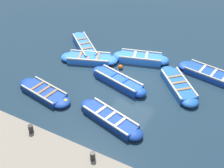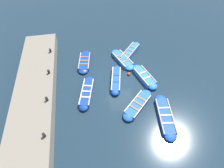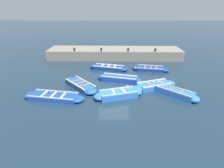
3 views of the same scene
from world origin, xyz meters
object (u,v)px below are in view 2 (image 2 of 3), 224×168
at_px(boat_far_corner, 116,80).
at_px(boat_outer_right, 122,59).
at_px(boat_bow_out, 130,52).
at_px(buoy_yellow_far, 85,72).
at_px(buoy_orange_near, 129,74).
at_px(boat_near_quay, 87,93).
at_px(boat_centre, 165,116).
at_px(boat_end_of_row, 138,105).
at_px(boat_stern_in, 85,62).
at_px(bollard_mid_north, 49,72).
at_px(bollard_south, 44,135).
at_px(boat_alongside, 144,77).
at_px(bollard_north, 50,51).
at_px(bollard_mid_south, 47,99).

bearing_deg(boat_far_corner, boat_outer_right, -114.48).
bearing_deg(boat_bow_out, buoy_yellow_far, 21.92).
bearing_deg(buoy_orange_near, boat_outer_right, -85.27).
xyz_separation_m(boat_near_quay, buoy_orange_near, (-4.05, -1.54, -0.05)).
bearing_deg(boat_centre, boat_end_of_row, -37.71).
xyz_separation_m(boat_end_of_row, boat_near_quay, (3.92, -1.95, 0.00)).
height_order(boat_stern_in, boat_outer_right, boat_outer_right).
xyz_separation_m(boat_far_corner, bollard_mid_north, (5.68, -1.03, 1.02)).
height_order(bollard_south, buoy_yellow_far, bollard_south).
relative_size(boat_alongside, boat_centre, 0.83).
xyz_separation_m(boat_stern_in, boat_bow_out, (-4.80, -0.58, 0.05)).
bearing_deg(boat_alongside, boat_centre, 94.97).
relative_size(boat_near_quay, boat_centre, 0.90).
bearing_deg(bollard_north, bollard_mid_south, 90.00).
bearing_deg(boat_near_quay, buoy_orange_near, -159.22).
bearing_deg(bollard_mid_south, boat_stern_in, -122.59).
distance_m(boat_near_quay, bollard_mid_north, 3.73).
distance_m(boat_bow_out, buoy_yellow_far, 5.27).
height_order(boat_far_corner, buoy_yellow_far, boat_far_corner).
bearing_deg(boat_bow_out, buoy_orange_near, 73.84).
relative_size(boat_outer_right, buoy_orange_near, 13.14).
relative_size(boat_bow_out, buoy_orange_near, 12.10).
distance_m(boat_end_of_row, buoy_yellow_far, 5.94).
bearing_deg(buoy_yellow_far, bollard_mid_south, 48.92).
bearing_deg(boat_alongside, boat_near_quay, 9.22).
bearing_deg(boat_alongside, bollard_north, -25.92).
height_order(boat_alongside, boat_outer_right, boat_alongside).
distance_m(bollard_mid_south, bollard_south, 2.89).
height_order(bollard_mid_north, bollard_south, same).
bearing_deg(boat_near_quay, boat_bow_out, -137.45).
bearing_deg(boat_outer_right, bollard_mid_south, 32.92).
distance_m(boat_outer_right, boat_far_corner, 2.82).
height_order(boat_stern_in, bollard_mid_north, bollard_mid_north).
bearing_deg(boat_outer_right, boat_far_corner, 65.52).
bearing_deg(boat_end_of_row, boat_alongside, -116.89).
relative_size(bollard_mid_north, bollard_mid_south, 1.00).
xyz_separation_m(boat_stern_in, boat_end_of_row, (-3.80, 5.88, 0.03)).
relative_size(boat_bow_out, bollard_north, 9.26).
xyz_separation_m(boat_stern_in, boat_centre, (-5.59, 7.27, 0.00)).
bearing_deg(bollard_south, bollard_mid_north, -90.00).
bearing_deg(bollard_mid_north, buoy_yellow_far, -169.83).
distance_m(boat_far_corner, bollard_mid_south, 6.07).
distance_m(boat_bow_out, bollard_mid_south, 9.60).
relative_size(boat_far_corner, boat_near_quay, 0.97).
height_order(boat_end_of_row, bollard_mid_south, bollard_mid_south).
bearing_deg(boat_far_corner, boat_centre, 124.71).
height_order(boat_near_quay, buoy_orange_near, boat_near_quay).
height_order(boat_centre, bollard_mid_north, bollard_mid_north).
bearing_deg(boat_centre, bollard_south, 2.93).
relative_size(bollard_mid_north, buoy_orange_near, 1.31).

